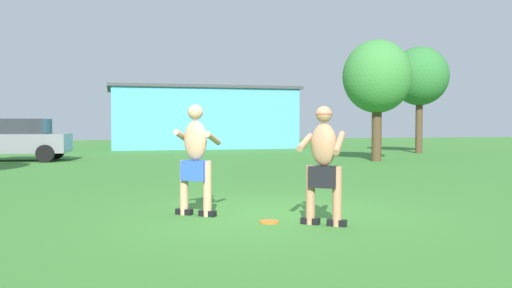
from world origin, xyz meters
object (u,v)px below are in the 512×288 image
at_px(player_in_blue, 196,157).
at_px(player_with_cap, 324,160).
at_px(frisbee, 269,222).
at_px(tree_left_field, 377,77).
at_px(tree_right_field, 420,77).
at_px(car_gray_near_post, 10,139).

bearing_deg(player_in_blue, player_with_cap, -38.22).
distance_m(player_in_blue, frisbee, 1.54).
bearing_deg(frisbee, player_with_cap, -28.95).
bearing_deg(tree_left_field, tree_right_field, 44.46).
bearing_deg(tree_right_field, frisbee, -127.57).
relative_size(player_with_cap, frisbee, 6.04).
distance_m(frisbee, car_gray_near_post, 15.66).
bearing_deg(player_with_cap, player_in_blue, 141.78).
relative_size(player_with_cap, tree_right_field, 0.33).
xyz_separation_m(player_in_blue, car_gray_near_post, (-4.93, 13.63, -0.07)).
xyz_separation_m(player_with_cap, frisbee, (-0.67, 0.37, -0.89)).
relative_size(frisbee, tree_right_field, 0.05).
distance_m(player_with_cap, tree_left_field, 13.45).
relative_size(player_with_cap, player_in_blue, 0.98).
bearing_deg(car_gray_near_post, tree_left_field, -14.61).
relative_size(tree_left_field, tree_right_field, 0.90).
bearing_deg(player_with_cap, car_gray_near_post, 113.62).
height_order(player_with_cap, tree_right_field, tree_right_field).
height_order(player_in_blue, car_gray_near_post, player_in_blue).
bearing_deg(car_gray_near_post, player_in_blue, -70.13).
relative_size(frisbee, car_gray_near_post, 0.06).
bearing_deg(tree_left_field, player_with_cap, -120.51).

